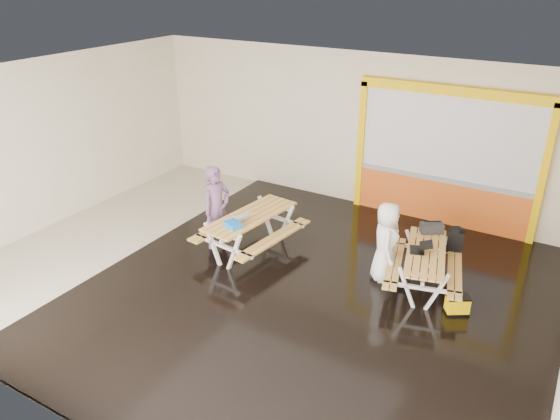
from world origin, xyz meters
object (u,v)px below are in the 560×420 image
Objects in this scene: toolbox at (432,228)px; laptop_right at (420,248)px; picnic_table_left at (251,224)px; backpack at (455,240)px; fluke_bag at (457,305)px; picnic_table_right at (425,260)px; person_right at (386,242)px; person_left at (217,209)px; laptop_left at (239,217)px; blue_pouch at (233,225)px; dark_case at (399,280)px.

laptop_right is at bearing -87.35° from toolbox.
backpack is at bearing 19.68° from picnic_table_left.
fluke_bag is (0.85, -1.26, -0.62)m from toolbox.
person_right reaches higher than picnic_table_right.
laptop_left is (0.60, -0.11, 0.01)m from person_left.
blue_pouch is at bearing -162.42° from picnic_table_right.
backpack reaches higher than picnic_table_right.
dark_case is at bearing 6.44° from picnic_table_left.
person_left reaches higher than picnic_table_right.
laptop_left is at bearing 81.28° from person_right.
toolbox is 1.16m from dark_case.
toolbox reaches higher than dark_case.
laptop_left reaches higher than dark_case.
picnic_table_right reaches higher than fluke_bag.
laptop_right is at bearing 12.42° from laptop_left.
person_right reaches higher than toolbox.
person_right is at bearing 173.53° from dark_case.
blue_pouch reaches higher than backpack.
dark_case is at bearing 160.96° from fluke_bag.
toolbox is (3.13, 1.21, 0.20)m from picnic_table_left.
laptop_right reaches higher than dark_case.
dark_case is (0.31, -0.04, -0.66)m from person_right.
toolbox is (3.19, 1.49, -0.05)m from laptop_left.
picnic_table_left is 1.06× the size of picnic_table_right.
person_right is (2.58, 0.36, 0.14)m from picnic_table_left.
picnic_table_left is at bearing 90.51° from blue_pouch.
person_left is at bearing -165.42° from picnic_table_left.
blue_pouch is (0.07, -0.30, -0.01)m from laptop_left.
person_right is 3.24× the size of laptop_right.
picnic_table_left is at bearing 179.30° from fluke_bag.
backpack reaches higher than laptop_right.
backpack is 1.28m from dark_case.
dark_case is (2.89, 0.91, -0.75)m from blue_pouch.
laptop_right is at bearing -106.22° from person_right.
picnic_table_right is at bearing 145.17° from fluke_bag.
fluke_bag is (1.09, -0.38, 0.09)m from dark_case.
picnic_table_right is 3.99m from person_left.
toolbox is at bearing 92.65° from laptop_right.
blue_pouch reaches higher than picnic_table_left.
fluke_bag is at bearing -72.04° from backpack.
fluke_bag is (3.99, -0.05, -0.42)m from picnic_table_left.
person_left is at bearing -170.98° from picnic_table_right.
laptop_left is at bearing -102.14° from picnic_table_left.
fluke_bag is (4.65, 0.12, -0.65)m from person_left.
blue_pouch reaches higher than fluke_bag.
laptop_left is (-3.33, -0.74, 0.31)m from picnic_table_right.
picnic_table_right is 0.88m from backpack.
fluke_bag is at bearing -128.82° from person_right.
toolbox is (-0.14, 0.76, 0.26)m from picnic_table_right.
blue_pouch is at bearing -162.54° from dark_case.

